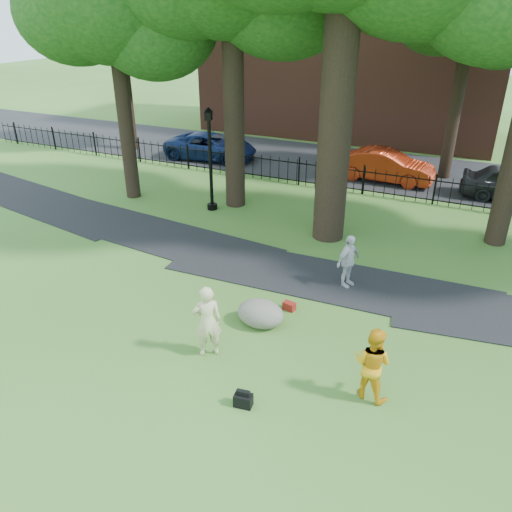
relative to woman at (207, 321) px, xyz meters
The scene contains 14 objects.
ground 1.29m from the woman, 53.78° to the left, with size 120.00×120.00×0.00m, color #3B5D20.
footpath 4.96m from the woman, 71.69° to the left, with size 36.00×2.60×0.03m, color black.
street 16.76m from the woman, 88.19° to the left, with size 80.00×7.00×0.02m, color black.
iron_fence 12.74m from the woman, 87.62° to the left, with size 44.00×0.04×1.20m.
brick_building 25.48m from the woman, 97.99° to the left, with size 18.00×8.00×12.00m, color brown.
woman is the anchor object (origin of this frame).
man 3.83m from the woman, ahead, with size 0.83×0.65×1.70m, color orange.
pedestrian 5.02m from the woman, 65.18° to the left, with size 0.96×0.40×1.64m, color #B1B1B6.
boulder 1.87m from the woman, 70.26° to the left, with size 1.25×0.94×0.73m, color #645D53.
lamppost 9.56m from the woman, 118.88° to the left, with size 0.41×0.41×4.09m.
backpack 2.11m from the woman, 38.51° to the right, with size 0.38×0.24×0.28m, color black.
red_bag 2.93m from the woman, 68.18° to the left, with size 0.33×0.21×0.23m, color maroon.
red_sedan 14.98m from the woman, 86.10° to the left, with size 1.56×4.47×1.47m, color #95230B.
navy_van 16.95m from the woman, 119.32° to the left, with size 2.27×4.93×1.37m, color #0D1C44.
Camera 1 is at (4.58, -9.00, 7.53)m, focal length 35.00 mm.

